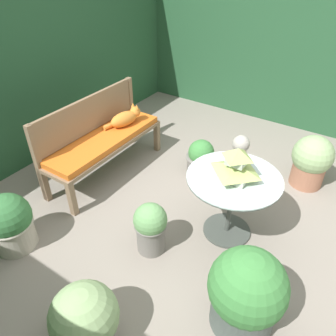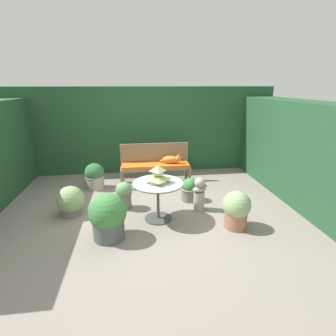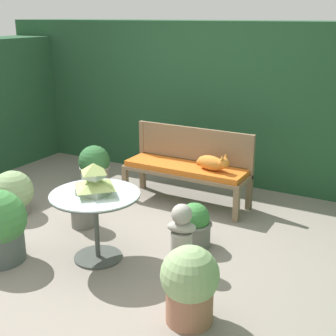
# 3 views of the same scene
# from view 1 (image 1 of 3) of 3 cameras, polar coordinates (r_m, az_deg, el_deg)

# --- Properties ---
(ground) EXTENTS (30.00, 30.00, 0.00)m
(ground) POSITION_cam_1_polar(r_m,az_deg,el_deg) (3.16, 3.58, -9.92)
(ground) COLOR gray
(foliage_hedge_right) EXTENTS (0.70, 3.70, 1.80)m
(foliage_hedge_right) POSITION_cam_1_polar(r_m,az_deg,el_deg) (5.15, 18.60, 18.67)
(foliage_hedge_right) COLOR #234C2D
(foliage_hedge_right) RESTS_ON ground
(garden_bench) EXTENTS (1.47, 0.45, 0.47)m
(garden_bench) POSITION_cam_1_polar(r_m,az_deg,el_deg) (3.65, -10.95, 4.38)
(garden_bench) COLOR #7F664C
(garden_bench) RESTS_ON ground
(bench_backrest) EXTENTS (1.47, 0.06, 0.86)m
(bench_backrest) POSITION_cam_1_polar(r_m,az_deg,el_deg) (3.68, -13.71, 8.23)
(bench_backrest) COLOR #7F664C
(bench_backrest) RESTS_ON ground
(cat) EXTENTS (0.45, 0.26, 0.21)m
(cat) POSITION_cam_1_polar(r_m,az_deg,el_deg) (3.78, -7.45, 8.63)
(cat) COLOR orange
(cat) RESTS_ON garden_bench
(patio_table) EXTENTS (0.79, 0.79, 0.63)m
(patio_table) POSITION_cam_1_polar(r_m,az_deg,el_deg) (2.82, 11.19, -3.68)
(patio_table) COLOR #424742
(patio_table) RESTS_ON ground
(pagoda_birdhouse) EXTENTS (0.32, 0.32, 0.28)m
(pagoda_birdhouse) POSITION_cam_1_polar(r_m,az_deg,el_deg) (2.67, 11.79, 0.46)
(pagoda_birdhouse) COLOR #B2BCA8
(pagoda_birdhouse) RESTS_ON patio_table
(garden_bust) EXTENTS (0.28, 0.21, 0.59)m
(garden_bust) POSITION_cam_1_polar(r_m,az_deg,el_deg) (3.56, 12.18, 1.35)
(garden_bust) COLOR #A39E93
(garden_bust) RESTS_ON ground
(potted_plant_table_far) EXTENTS (0.40, 0.40, 0.54)m
(potted_plant_table_far) POSITION_cam_1_polar(r_m,az_deg,el_deg) (3.10, -25.89, -8.54)
(potted_plant_table_far) COLOR #ADA393
(potted_plant_table_far) RESTS_ON ground
(potted_plant_bench_right) EXTENTS (0.52, 0.52, 0.66)m
(potted_plant_bench_right) POSITION_cam_1_polar(r_m,az_deg,el_deg) (2.36, 13.45, -20.43)
(potted_plant_bench_right) COLOR #4C5651
(potted_plant_bench_right) RESTS_ON ground
(potted_plant_patio_mid) EXTENTS (0.42, 0.42, 0.58)m
(potted_plant_patio_mid) POSITION_cam_1_polar(r_m,az_deg,el_deg) (3.77, 23.67, 1.18)
(potted_plant_patio_mid) COLOR #9E664C
(potted_plant_patio_mid) RESTS_ON ground
(potted_plant_bench_left) EXTENTS (0.28, 0.28, 0.48)m
(potted_plant_bench_left) POSITION_cam_1_polar(r_m,az_deg,el_deg) (2.78, -3.06, -10.18)
(potted_plant_bench_left) COLOR slate
(potted_plant_bench_left) RESTS_ON ground
(potted_plant_path_edge) EXTENTS (0.45, 0.45, 0.49)m
(potted_plant_path_edge) POSITION_cam_1_polar(r_m,az_deg,el_deg) (2.38, -14.26, -24.15)
(potted_plant_path_edge) COLOR slate
(potted_plant_path_edge) RESTS_ON ground
(potted_plant_hedge_corner) EXTENTS (0.34, 0.34, 0.43)m
(potted_plant_hedge_corner) POSITION_cam_1_polar(r_m,az_deg,el_deg) (3.68, 5.73, 1.66)
(potted_plant_hedge_corner) COLOR slate
(potted_plant_hedge_corner) RESTS_ON ground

